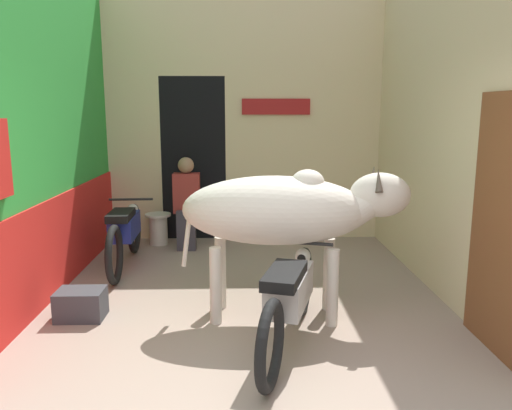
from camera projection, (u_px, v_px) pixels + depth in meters
The scene contains 9 objects.
wall_left_shopfront at pixel (37, 125), 5.10m from camera, with size 0.25×4.59×3.73m.
wall_back_with_doorway at pixel (225, 132), 7.71m from camera, with size 4.09×0.93×3.73m.
wall_right_with_door at pixel (450, 121), 5.18m from camera, with size 0.22×4.59×3.73m.
cow at pixel (287, 211), 4.61m from camera, with size 2.13×0.81×1.46m.
motorcycle_near at pixel (289, 296), 4.11m from camera, with size 0.76×1.97×0.77m.
motorcycle_far at pixel (125, 232), 6.24m from camera, with size 0.58×1.98×0.79m.
shopkeeper_seated at pixel (186, 200), 7.07m from camera, with size 0.37×0.34×1.30m.
plastic_stool at pixel (158, 228), 7.34m from camera, with size 0.37×0.37×0.46m.
crate at pixel (81, 304), 4.73m from camera, with size 0.44×0.32×0.28m.
Camera 1 is at (-0.04, -2.94, 1.95)m, focal length 35.00 mm.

